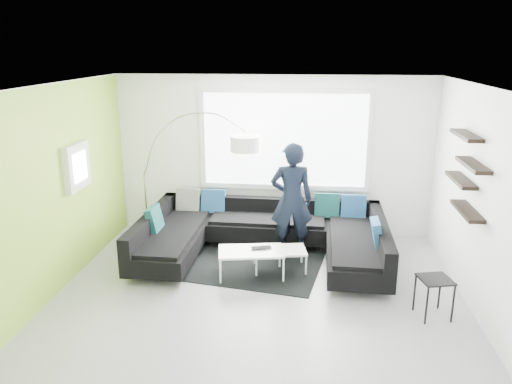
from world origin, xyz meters
TOP-DOWN VIEW (x-y plane):
  - ground at (0.00, 0.00)m, footprint 5.50×5.50m
  - room_shell at (0.04, 0.21)m, footprint 5.54×5.04m
  - sectional_sofa at (-0.06, 1.21)m, footprint 3.84×2.43m
  - rug at (-0.32, 1.02)m, footprint 2.56×2.05m
  - coffee_table at (0.03, 0.74)m, footprint 1.32×0.90m
  - arc_lamp at (-2.20, 2.02)m, footprint 2.26×1.35m
  - side_table at (2.21, -0.28)m, footprint 0.45×0.45m
  - person at (0.37, 1.50)m, footprint 0.77×0.59m
  - laptop at (-0.02, 0.67)m, footprint 0.41×0.37m

SIDE VIEW (x-z plane):
  - ground at x=0.00m, z-range 0.00..0.00m
  - rug at x=-0.32m, z-range 0.00..0.01m
  - coffee_table at x=0.03m, z-range 0.00..0.40m
  - side_table at x=2.21m, z-range 0.00..0.52m
  - sectional_sofa at x=-0.06m, z-range -0.05..0.77m
  - laptop at x=-0.02m, z-range 0.40..0.42m
  - person at x=0.37m, z-range 0.00..1.84m
  - arc_lamp at x=-2.20m, z-range 0.00..2.25m
  - room_shell at x=0.04m, z-range 0.40..3.22m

